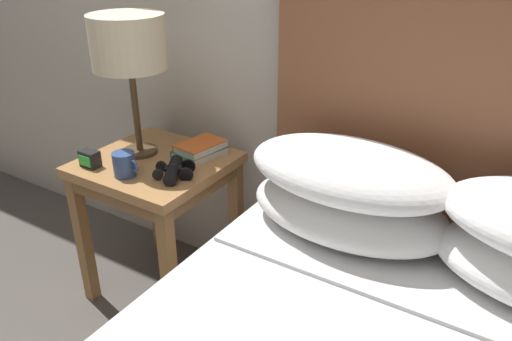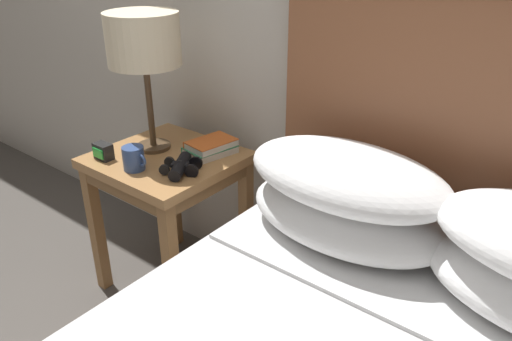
% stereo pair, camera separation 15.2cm
% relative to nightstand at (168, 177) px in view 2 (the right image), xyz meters
% --- Properties ---
extents(nightstand, '(0.50, 0.48, 0.59)m').
position_rel_nightstand_xyz_m(nightstand, '(0.00, 0.00, 0.00)').
color(nightstand, '#AD7A47').
rests_on(nightstand, ground_plane).
extents(table_lamp, '(0.26, 0.26, 0.51)m').
position_rel_nightstand_xyz_m(table_lamp, '(-0.09, 0.02, 0.49)').
color(table_lamp, '#4C3823').
rests_on(table_lamp, nightstand).
extents(book_on_nightstand, '(0.16, 0.20, 0.03)m').
position_rel_nightstand_xyz_m(book_on_nightstand, '(0.12, 0.12, 0.10)').
color(book_on_nightstand, silver).
rests_on(book_on_nightstand, nightstand).
extents(book_stacked_on_top, '(0.14, 0.19, 0.03)m').
position_rel_nightstand_xyz_m(book_stacked_on_top, '(0.12, 0.12, 0.13)').
color(book_stacked_on_top, silver).
rests_on(book_stacked_on_top, book_on_nightstand).
extents(binoculars_pair, '(0.16, 0.16, 0.05)m').
position_rel_nightstand_xyz_m(binoculars_pair, '(0.15, -0.06, 0.11)').
color(binoculars_pair, black).
rests_on(binoculars_pair, nightstand).
extents(coffee_mug, '(0.10, 0.08, 0.08)m').
position_rel_nightstand_xyz_m(coffee_mug, '(0.00, -0.15, 0.13)').
color(coffee_mug, '#334C84').
rests_on(coffee_mug, nightstand).
extents(alarm_clock, '(0.07, 0.05, 0.06)m').
position_rel_nightstand_xyz_m(alarm_clock, '(-0.16, -0.16, 0.12)').
color(alarm_clock, black).
rests_on(alarm_clock, nightstand).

